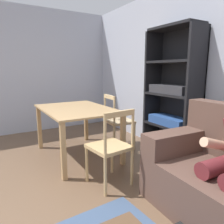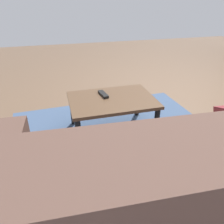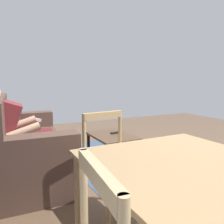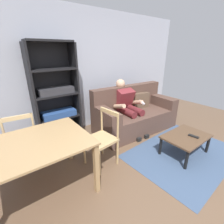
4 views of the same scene
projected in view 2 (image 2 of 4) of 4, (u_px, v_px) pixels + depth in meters
ground_plane at (175, 99)px, 2.90m from camera, size 8.28×8.28×0.00m
couch at (190, 216)px, 0.96m from camera, size 1.95×0.98×0.99m
coffee_table at (112, 103)px, 2.07m from camera, size 0.81×0.57×0.36m
tv_remote at (103, 94)px, 2.11m from camera, size 0.08×0.18×0.02m
area_rug at (112, 130)px, 2.22m from camera, size 2.06×1.49×0.01m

